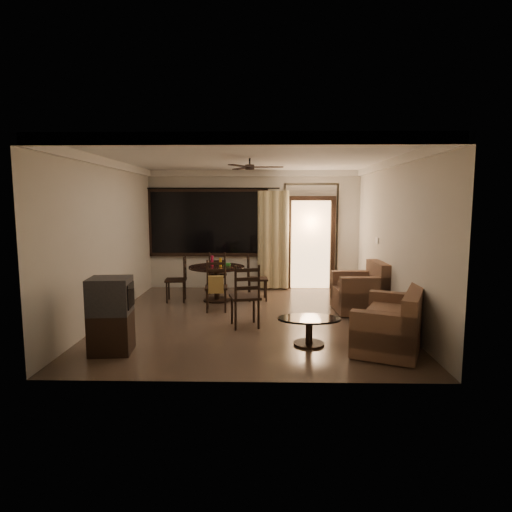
{
  "coord_description": "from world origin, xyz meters",
  "views": [
    {
      "loc": [
        0.27,
        -7.43,
        2.04
      ],
      "look_at": [
        0.1,
        0.2,
        1.09
      ],
      "focal_mm": 30.0,
      "sensor_mm": 36.0,
      "label": 1
    }
  ],
  "objects_px": {
    "dining_chair_south": "(216,295)",
    "tv_cabinet": "(111,315)",
    "dining_table": "(217,274)",
    "side_chair": "(245,308)",
    "dining_chair_east": "(257,287)",
    "coffee_table": "(309,327)",
    "armchair": "(363,292)",
    "dining_chair_north": "(217,281)",
    "dining_chair_west": "(177,288)",
    "sofa": "(394,324)"
  },
  "relations": [
    {
      "from": "dining_chair_west",
      "to": "sofa",
      "type": "bearing_deg",
      "value": 47.4
    },
    {
      "from": "dining_table",
      "to": "side_chair",
      "type": "relative_size",
      "value": 1.1
    },
    {
      "from": "tv_cabinet",
      "to": "coffee_table",
      "type": "xyz_separation_m",
      "value": [
        2.74,
        0.38,
        -0.26
      ]
    },
    {
      "from": "sofa",
      "to": "dining_chair_south",
      "type": "bearing_deg",
      "value": 167.77
    },
    {
      "from": "dining_chair_east",
      "to": "coffee_table",
      "type": "height_order",
      "value": "dining_chair_east"
    },
    {
      "from": "dining_chair_south",
      "to": "side_chair",
      "type": "height_order",
      "value": "side_chair"
    },
    {
      "from": "dining_chair_south",
      "to": "tv_cabinet",
      "type": "xyz_separation_m",
      "value": [
        -1.17,
        -2.31,
        0.22
      ]
    },
    {
      "from": "tv_cabinet",
      "to": "armchair",
      "type": "bearing_deg",
      "value": 24.46
    },
    {
      "from": "dining_chair_east",
      "to": "sofa",
      "type": "distance_m",
      "value": 3.56
    },
    {
      "from": "dining_table",
      "to": "dining_chair_north",
      "type": "distance_m",
      "value": 0.84
    },
    {
      "from": "side_chair",
      "to": "dining_chair_east",
      "type": "bearing_deg",
      "value": -107.67
    },
    {
      "from": "side_chair",
      "to": "dining_chair_west",
      "type": "bearing_deg",
      "value": -63.38
    },
    {
      "from": "dining_chair_west",
      "to": "coffee_table",
      "type": "height_order",
      "value": "dining_chair_west"
    },
    {
      "from": "dining_chair_east",
      "to": "dining_chair_north",
      "type": "xyz_separation_m",
      "value": [
        -0.91,
        0.7,
        0.0
      ]
    },
    {
      "from": "dining_chair_west",
      "to": "tv_cabinet",
      "type": "xyz_separation_m",
      "value": [
        -0.26,
        -3.08,
        0.24
      ]
    },
    {
      "from": "dining_table",
      "to": "armchair",
      "type": "relative_size",
      "value": 1.2
    },
    {
      "from": "dining_chair_west",
      "to": "side_chair",
      "type": "height_order",
      "value": "side_chair"
    },
    {
      "from": "dining_chair_east",
      "to": "tv_cabinet",
      "type": "height_order",
      "value": "tv_cabinet"
    },
    {
      "from": "dining_chair_south",
      "to": "armchair",
      "type": "distance_m",
      "value": 2.77
    },
    {
      "from": "dining_chair_north",
      "to": "tv_cabinet",
      "type": "xyz_separation_m",
      "value": [
        -1.01,
        -3.94,
        0.24
      ]
    },
    {
      "from": "dining_chair_west",
      "to": "coffee_table",
      "type": "relative_size",
      "value": 1.04
    },
    {
      "from": "dining_chair_south",
      "to": "tv_cabinet",
      "type": "height_order",
      "value": "tv_cabinet"
    },
    {
      "from": "tv_cabinet",
      "to": "sofa",
      "type": "xyz_separation_m",
      "value": [
        3.94,
        0.31,
        -0.19
      ]
    },
    {
      "from": "dining_chair_south",
      "to": "sofa",
      "type": "distance_m",
      "value": 3.41
    },
    {
      "from": "side_chair",
      "to": "dining_chair_south",
      "type": "bearing_deg",
      "value": -73.39
    },
    {
      "from": "dining_table",
      "to": "tv_cabinet",
      "type": "height_order",
      "value": "tv_cabinet"
    },
    {
      "from": "dining_table",
      "to": "tv_cabinet",
      "type": "relative_size",
      "value": 1.12
    },
    {
      "from": "side_chair",
      "to": "dining_table",
      "type": "bearing_deg",
      "value": -83.54
    },
    {
      "from": "dining_chair_east",
      "to": "dining_chair_north",
      "type": "bearing_deg",
      "value": 46.76
    },
    {
      "from": "sofa",
      "to": "coffee_table",
      "type": "xyz_separation_m",
      "value": [
        -1.2,
        0.07,
        -0.07
      ]
    },
    {
      "from": "dining_chair_north",
      "to": "sofa",
      "type": "xyz_separation_m",
      "value": [
        2.92,
        -3.64,
        0.05
      ]
    },
    {
      "from": "armchair",
      "to": "dining_chair_west",
      "type": "bearing_deg",
      "value": 164.71
    },
    {
      "from": "dining_chair_east",
      "to": "dining_chair_north",
      "type": "distance_m",
      "value": 1.15
    },
    {
      "from": "dining_chair_east",
      "to": "dining_chair_south",
      "type": "bearing_deg",
      "value": 135.7
    },
    {
      "from": "tv_cabinet",
      "to": "armchair",
      "type": "relative_size",
      "value": 1.07
    },
    {
      "from": "coffee_table",
      "to": "side_chair",
      "type": "bearing_deg",
      "value": 137.4
    },
    {
      "from": "dining_chair_east",
      "to": "coffee_table",
      "type": "relative_size",
      "value": 1.04
    },
    {
      "from": "sofa",
      "to": "side_chair",
      "type": "bearing_deg",
      "value": 179.74
    },
    {
      "from": "tv_cabinet",
      "to": "coffee_table",
      "type": "distance_m",
      "value": 2.77
    },
    {
      "from": "tv_cabinet",
      "to": "coffee_table",
      "type": "height_order",
      "value": "tv_cabinet"
    },
    {
      "from": "sofa",
      "to": "dining_table",
      "type": "bearing_deg",
      "value": 158.58
    },
    {
      "from": "dining_chair_south",
      "to": "armchair",
      "type": "xyz_separation_m",
      "value": [
        2.76,
        -0.0,
        0.08
      ]
    },
    {
      "from": "tv_cabinet",
      "to": "coffee_table",
      "type": "relative_size",
      "value": 1.14
    },
    {
      "from": "sofa",
      "to": "tv_cabinet",
      "type": "bearing_deg",
      "value": -151.84
    },
    {
      "from": "dining_chair_east",
      "to": "armchair",
      "type": "bearing_deg",
      "value": -120.48
    },
    {
      "from": "sofa",
      "to": "armchair",
      "type": "xyz_separation_m",
      "value": [
        0.0,
        2.0,
        0.05
      ]
    },
    {
      "from": "tv_cabinet",
      "to": "side_chair",
      "type": "xyz_separation_m",
      "value": [
        1.77,
        1.27,
        -0.21
      ]
    },
    {
      "from": "dining_table",
      "to": "dining_chair_east",
      "type": "relative_size",
      "value": 1.23
    },
    {
      "from": "dining_chair_north",
      "to": "armchair",
      "type": "bearing_deg",
      "value": 145.18
    },
    {
      "from": "dining_chair_north",
      "to": "tv_cabinet",
      "type": "height_order",
      "value": "tv_cabinet"
    }
  ]
}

